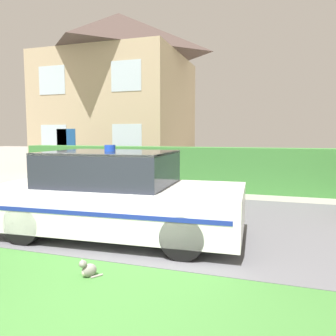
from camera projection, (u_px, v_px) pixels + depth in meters
ground_plane at (95, 313)px, 3.35m from camera, size 80.00×80.00×0.00m
road_strip at (188, 220)px, 7.01m from camera, size 28.00×5.22×0.01m
lawn_verge at (99, 309)px, 3.42m from camera, size 28.00×2.36×0.01m
garden_hedge at (191, 168)px, 10.93m from camera, size 12.53×0.71×1.42m
police_car at (116, 196)px, 5.84m from camera, size 4.44×2.06×1.63m
cat at (88, 269)px, 4.20m from camera, size 0.27×0.24×0.25m
house_left at (120, 91)px, 17.62m from camera, size 7.18×6.74×8.21m
wheelie_bin at (94, 167)px, 12.99m from camera, size 0.68×0.72×1.09m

